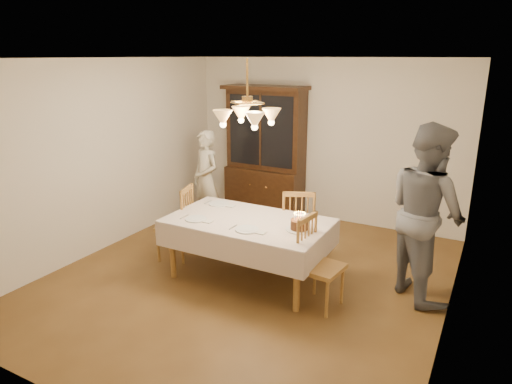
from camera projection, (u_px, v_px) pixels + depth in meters
The scene contains 14 objects.
ground at pixel (248, 278), 5.62m from camera, with size 5.00×5.00×0.00m, color brown.
room_shell at pixel (248, 152), 5.16m from camera, with size 5.00×5.00×5.00m.
dining_table at pixel (248, 226), 5.42m from camera, with size 1.90×1.10×0.76m.
china_hutch at pixel (265, 154), 7.64m from camera, with size 1.38×0.54×2.16m.
chair_far_side at pixel (298, 229), 5.99m from camera, with size 0.57×0.56×1.00m.
chair_left_end at pixel (176, 226), 6.06m from camera, with size 0.52×0.54×1.00m.
chair_right_end at pixel (320, 268), 4.88m from camera, with size 0.47×0.49×1.00m.
elderly_woman at pixel (206, 179), 7.15m from camera, with size 0.56×0.37×1.54m, color beige.
adult_in_grey at pixel (426, 212), 4.98m from camera, with size 0.96×0.75×1.97m, color slate.
birthday_cake at pixel (299, 225), 5.07m from camera, with size 0.30×0.30×0.21m.
place_setting_near_left at pixel (197, 219), 5.40m from camera, with size 0.40×0.26×0.02m.
place_setting_near_right at pixel (248, 230), 5.07m from camera, with size 0.42×0.27×0.02m.
place_setting_far_left at pixel (220, 204), 5.95m from camera, with size 0.41×0.27×0.02m.
chandelier at pixel (247, 117), 5.05m from camera, with size 0.62×0.62×0.73m.
Camera 1 is at (2.49, -4.42, 2.63)m, focal length 32.00 mm.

